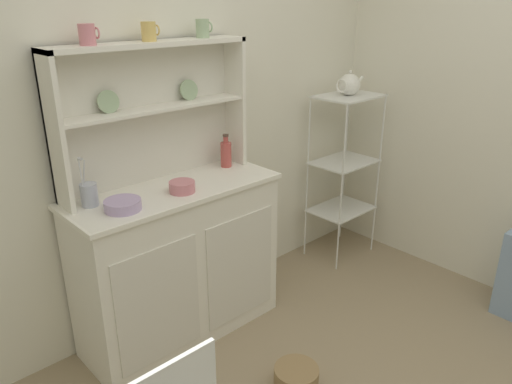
% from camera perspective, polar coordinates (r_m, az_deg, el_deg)
% --- Properties ---
extents(wall_back, '(3.84, 0.05, 2.50)m').
position_cam_1_polar(wall_back, '(2.79, -9.68, 9.67)').
color(wall_back, silver).
rests_on(wall_back, ground).
extents(hutch_cabinet, '(1.14, 0.45, 0.89)m').
position_cam_1_polar(hutch_cabinet, '(2.78, -8.90, -7.93)').
color(hutch_cabinet, white).
rests_on(hutch_cabinet, ground).
extents(hutch_shelf_unit, '(1.07, 0.18, 0.72)m').
position_cam_1_polar(hutch_shelf_unit, '(2.61, -12.07, 10.09)').
color(hutch_shelf_unit, silver).
rests_on(hutch_shelf_unit, hutch_cabinet).
extents(bakers_rack, '(0.45, 0.33, 1.20)m').
position_cam_1_polar(bakers_rack, '(3.55, 10.21, 4.03)').
color(bakers_rack, silver).
rests_on(bakers_rack, ground).
extents(floor_basket, '(0.22, 0.22, 0.14)m').
position_cam_1_polar(floor_basket, '(2.58, 4.67, -20.91)').
color(floor_basket, '#93754C').
rests_on(floor_basket, ground).
extents(cup_rose_0, '(0.09, 0.07, 0.09)m').
position_cam_1_polar(cup_rose_0, '(2.38, -18.94, 16.87)').
color(cup_rose_0, '#D17A84').
rests_on(cup_rose_0, hutch_shelf_unit).
extents(cup_gold_1, '(0.08, 0.07, 0.09)m').
position_cam_1_polar(cup_gold_1, '(2.53, -12.29, 17.71)').
color(cup_gold_1, '#DBB760').
rests_on(cup_gold_1, hutch_shelf_unit).
extents(cup_sage_2, '(0.08, 0.07, 0.09)m').
position_cam_1_polar(cup_sage_2, '(2.70, -6.17, 18.32)').
color(cup_sage_2, '#9EB78E').
rests_on(cup_sage_2, hutch_shelf_unit).
extents(bowl_mixing_large, '(0.17, 0.17, 0.05)m').
position_cam_1_polar(bowl_mixing_large, '(2.37, -15.17, -1.46)').
color(bowl_mixing_large, '#B79ECC').
rests_on(bowl_mixing_large, hutch_cabinet).
extents(bowl_floral_medium, '(0.13, 0.13, 0.06)m').
position_cam_1_polar(bowl_floral_medium, '(2.52, -8.56, 0.60)').
color(bowl_floral_medium, '#D17A84').
rests_on(bowl_floral_medium, hutch_cabinet).
extents(jam_bottle, '(0.06, 0.06, 0.19)m').
position_cam_1_polar(jam_bottle, '(2.87, -3.49, 4.47)').
color(jam_bottle, '#B74C47').
rests_on(jam_bottle, hutch_cabinet).
extents(utensil_jar, '(0.08, 0.08, 0.25)m').
position_cam_1_polar(utensil_jar, '(2.45, -18.77, -0.23)').
color(utensil_jar, '#B2B7C6').
rests_on(utensil_jar, hutch_cabinet).
extents(porcelain_teapot, '(0.24, 0.14, 0.17)m').
position_cam_1_polar(porcelain_teapot, '(3.43, 10.76, 12.14)').
color(porcelain_teapot, white).
rests_on(porcelain_teapot, bakers_rack).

